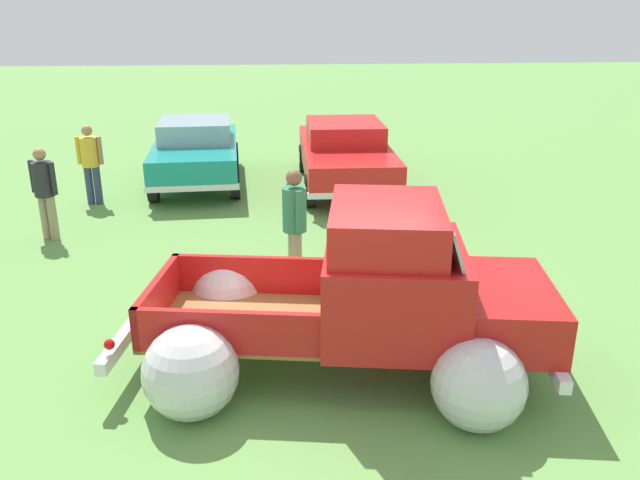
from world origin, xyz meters
TOP-DOWN VIEW (x-y plane):
  - ground_plane at (0.00, 0.00)m, footprint 80.00×80.00m
  - vintage_pickup_truck at (0.38, -0.06)m, footprint 4.84×3.29m
  - show_car_0 at (-2.30, 8.18)m, footprint 2.08×4.25m
  - show_car_1 at (1.03, 7.68)m, footprint 1.99×4.66m
  - spectator_0 at (-4.25, 6.71)m, footprint 0.54×0.37m
  - spectator_1 at (-4.48, 4.60)m, footprint 0.52×0.45m
  - spectator_2 at (-0.32, 2.29)m, footprint 0.41×0.54m

SIDE VIEW (x-z plane):
  - ground_plane at x=0.00m, z-range 0.00..0.00m
  - vintage_pickup_truck at x=0.38m, z-range -0.22..1.74m
  - show_car_0 at x=-2.30m, z-range 0.07..1.50m
  - show_car_1 at x=1.03m, z-range 0.07..1.50m
  - spectator_1 at x=-4.48m, z-range 0.11..1.72m
  - spectator_0 at x=-4.25m, z-range 0.11..1.72m
  - spectator_2 at x=-0.32m, z-range 0.12..1.85m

